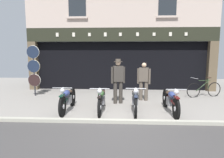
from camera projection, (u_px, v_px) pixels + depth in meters
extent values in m
cube|color=gray|center=(121.00, 91.00, 10.51)|extent=(21.99, 10.00, 0.08)
cube|color=#A4A192|center=(119.00, 123.00, 5.63)|extent=(21.99, 0.16, 0.18)
cube|color=black|center=(121.00, 64.00, 12.61)|extent=(9.19, 4.00, 2.60)
cube|color=brown|center=(34.00, 66.00, 10.75)|extent=(0.44, 0.36, 2.60)
cube|color=brown|center=(212.00, 66.00, 10.27)|extent=(0.44, 0.36, 2.60)
cube|color=#23282D|center=(121.00, 63.00, 10.86)|extent=(8.79, 0.03, 2.18)
cube|color=black|center=(121.00, 35.00, 10.23)|extent=(9.99, 0.24, 0.70)
cube|color=silver|center=(57.00, 35.00, 10.27)|extent=(0.14, 0.03, 0.20)
cube|color=silver|center=(74.00, 35.00, 10.22)|extent=(0.14, 0.03, 0.21)
cube|color=silver|center=(89.00, 35.00, 10.18)|extent=(0.14, 0.03, 0.17)
cube|color=silver|center=(105.00, 34.00, 10.14)|extent=(0.14, 0.03, 0.20)
cube|color=silver|center=(120.00, 34.00, 10.10)|extent=(0.14, 0.03, 0.17)
cube|color=silver|center=(138.00, 34.00, 10.05)|extent=(0.14, 0.03, 0.19)
cube|color=silver|center=(154.00, 34.00, 10.01)|extent=(0.14, 0.03, 0.16)
cube|color=silver|center=(170.00, 34.00, 9.97)|extent=(0.14, 0.03, 0.20)
cube|color=silver|center=(186.00, 34.00, 9.93)|extent=(0.14, 0.03, 0.17)
cube|color=#C3AD9F|center=(121.00, 4.00, 10.10)|extent=(9.99, 0.40, 2.41)
cube|color=#23282D|center=(77.00, 4.00, 10.01)|extent=(0.90, 0.02, 1.30)
cube|color=#C3AD9F|center=(77.00, 18.00, 10.06)|extent=(1.10, 0.12, 0.10)
cube|color=#23282D|center=(168.00, 2.00, 9.78)|extent=(0.90, 0.02, 1.30)
cube|color=#C3AD9F|center=(167.00, 17.00, 9.83)|extent=(1.10, 0.12, 0.10)
cylinder|color=black|center=(62.00, 107.00, 6.13)|extent=(0.08, 0.67, 0.67)
cylinder|color=silver|center=(62.00, 107.00, 6.13)|extent=(0.10, 0.15, 0.15)
cylinder|color=black|center=(73.00, 97.00, 7.47)|extent=(0.09, 0.67, 0.67)
cylinder|color=silver|center=(73.00, 97.00, 7.47)|extent=(0.11, 0.15, 0.15)
cube|color=#143729|center=(68.00, 98.00, 6.79)|extent=(0.09, 1.25, 0.07)
cube|color=slate|center=(68.00, 100.00, 6.80)|extent=(0.21, 0.32, 0.26)
ellipsoid|color=navy|center=(66.00, 93.00, 6.60)|extent=(0.23, 0.46, 0.20)
ellipsoid|color=#38281E|center=(69.00, 91.00, 7.01)|extent=(0.20, 0.30, 0.10)
cube|color=#143729|center=(62.00, 95.00, 6.08)|extent=(0.11, 0.36, 0.04)
sphere|color=silver|center=(62.00, 91.00, 6.12)|extent=(0.15, 0.15, 0.15)
cylinder|color=silver|center=(62.00, 88.00, 6.11)|extent=(0.62, 0.03, 0.02)
cylinder|color=silver|center=(62.00, 97.00, 6.13)|extent=(0.04, 0.25, 0.62)
cylinder|color=black|center=(100.00, 107.00, 6.09)|extent=(0.08, 0.64, 0.64)
cylinder|color=silver|center=(100.00, 107.00, 6.09)|extent=(0.10, 0.14, 0.14)
cylinder|color=black|center=(103.00, 97.00, 7.52)|extent=(0.09, 0.64, 0.64)
cylinder|color=silver|center=(103.00, 97.00, 7.52)|extent=(0.11, 0.14, 0.14)
cube|color=black|center=(102.00, 98.00, 6.79)|extent=(0.09, 1.33, 0.07)
cube|color=slate|center=(102.00, 100.00, 6.80)|extent=(0.20, 0.32, 0.26)
ellipsoid|color=#2D4C27|center=(101.00, 94.00, 6.59)|extent=(0.23, 0.46, 0.20)
ellipsoid|color=#38281E|center=(102.00, 92.00, 7.03)|extent=(0.20, 0.30, 0.10)
cube|color=black|center=(99.00, 97.00, 6.05)|extent=(0.10, 0.36, 0.04)
sphere|color=silver|center=(100.00, 91.00, 6.09)|extent=(0.15, 0.15, 0.15)
cylinder|color=silver|center=(100.00, 89.00, 6.08)|extent=(0.62, 0.03, 0.02)
cylinder|color=silver|center=(100.00, 98.00, 6.10)|extent=(0.04, 0.27, 0.61)
cylinder|color=black|center=(136.00, 107.00, 6.02)|extent=(0.09, 0.68, 0.68)
cylinder|color=silver|center=(136.00, 107.00, 6.02)|extent=(0.11, 0.15, 0.15)
cylinder|color=black|center=(134.00, 97.00, 7.40)|extent=(0.10, 0.68, 0.68)
cylinder|color=silver|center=(134.00, 97.00, 7.40)|extent=(0.12, 0.15, 0.15)
cube|color=#293148|center=(135.00, 98.00, 6.69)|extent=(0.12, 1.30, 0.07)
cube|color=slate|center=(135.00, 100.00, 6.70)|extent=(0.21, 0.33, 0.26)
ellipsoid|color=#262829|center=(135.00, 94.00, 6.50)|extent=(0.24, 0.47, 0.20)
ellipsoid|color=#38281E|center=(135.00, 92.00, 6.92)|extent=(0.21, 0.31, 0.10)
cube|color=#293148|center=(136.00, 96.00, 5.97)|extent=(0.11, 0.36, 0.04)
sphere|color=silver|center=(136.00, 91.00, 6.01)|extent=(0.15, 0.15, 0.15)
cylinder|color=silver|center=(136.00, 89.00, 6.00)|extent=(0.62, 0.05, 0.02)
cylinder|color=silver|center=(136.00, 98.00, 6.02)|extent=(0.04, 0.23, 0.62)
cylinder|color=black|center=(176.00, 109.00, 5.89)|extent=(0.08, 0.67, 0.67)
cylinder|color=silver|center=(176.00, 109.00, 5.89)|extent=(0.10, 0.15, 0.15)
cylinder|color=black|center=(165.00, 98.00, 7.30)|extent=(0.09, 0.67, 0.67)
cylinder|color=silver|center=(165.00, 98.00, 7.30)|extent=(0.11, 0.15, 0.15)
cube|color=#581718|center=(170.00, 99.00, 6.58)|extent=(0.08, 1.30, 0.07)
cube|color=slate|center=(170.00, 101.00, 6.59)|extent=(0.20, 0.32, 0.26)
ellipsoid|color=navy|center=(172.00, 95.00, 6.38)|extent=(0.22, 0.46, 0.20)
ellipsoid|color=#38281E|center=(169.00, 93.00, 6.81)|extent=(0.20, 0.30, 0.10)
cube|color=#581718|center=(177.00, 97.00, 5.85)|extent=(0.10, 0.36, 0.04)
sphere|color=silver|center=(176.00, 92.00, 5.89)|extent=(0.15, 0.15, 0.15)
cylinder|color=silver|center=(176.00, 89.00, 5.88)|extent=(0.62, 0.03, 0.02)
cylinder|color=silver|center=(176.00, 99.00, 5.89)|extent=(0.04, 0.29, 0.60)
cylinder|color=#38332D|center=(121.00, 92.00, 7.80)|extent=(0.15, 0.15, 0.90)
cylinder|color=#38332D|center=(115.00, 92.00, 7.77)|extent=(0.15, 0.15, 0.90)
cube|color=#38332D|center=(118.00, 74.00, 7.69)|extent=(0.42, 0.30, 0.62)
cube|color=silver|center=(118.00, 72.00, 7.79)|extent=(0.14, 0.05, 0.35)
cube|color=brown|center=(117.00, 72.00, 7.80)|extent=(0.05, 0.02, 0.32)
cylinder|color=#38332D|center=(124.00, 75.00, 7.73)|extent=(0.09, 0.09, 0.64)
cylinder|color=#38332D|center=(112.00, 75.00, 7.65)|extent=(0.09, 0.09, 0.64)
sphere|color=beige|center=(118.00, 63.00, 7.63)|extent=(0.20, 0.20, 0.20)
cylinder|color=#4C4238|center=(118.00, 62.00, 7.62)|extent=(0.34, 0.34, 0.01)
cylinder|color=#4C4238|center=(118.00, 60.00, 7.62)|extent=(0.21, 0.21, 0.11)
cylinder|color=brown|center=(146.00, 91.00, 8.25)|extent=(0.15, 0.15, 0.83)
cylinder|color=brown|center=(141.00, 90.00, 8.32)|extent=(0.15, 0.15, 0.83)
cube|color=brown|center=(144.00, 75.00, 8.19)|extent=(0.42, 0.31, 0.58)
cube|color=silver|center=(144.00, 73.00, 8.29)|extent=(0.14, 0.05, 0.32)
cube|color=brown|center=(144.00, 73.00, 8.31)|extent=(0.05, 0.02, 0.30)
cylinder|color=brown|center=(150.00, 76.00, 8.14)|extent=(0.09, 0.09, 0.64)
cylinder|color=brown|center=(138.00, 76.00, 8.27)|extent=(0.09, 0.09, 0.64)
sphere|color=tan|center=(144.00, 65.00, 8.14)|extent=(0.20, 0.20, 0.20)
cylinder|color=#232328|center=(34.00, 71.00, 9.11)|extent=(0.06, 0.06, 2.29)
cylinder|color=#192338|center=(33.00, 52.00, 8.97)|extent=(0.57, 0.03, 0.57)
torus|color=silver|center=(33.00, 52.00, 8.99)|extent=(0.60, 0.04, 0.60)
cylinder|color=#192338|center=(34.00, 66.00, 9.06)|extent=(0.57, 0.03, 0.57)
torus|color=beige|center=(34.00, 66.00, 9.07)|extent=(0.60, 0.04, 0.60)
cylinder|color=black|center=(34.00, 80.00, 9.14)|extent=(0.57, 0.03, 0.57)
torus|color=silver|center=(34.00, 80.00, 9.16)|extent=(0.60, 0.04, 0.60)
cube|color=silver|center=(166.00, 59.00, 10.56)|extent=(0.84, 0.02, 1.11)
cube|color=#232328|center=(166.00, 51.00, 10.48)|extent=(0.84, 0.01, 0.20)
torus|color=black|center=(193.00, 90.00, 8.84)|extent=(0.66, 0.21, 0.68)
torus|color=black|center=(214.00, 89.00, 9.06)|extent=(0.66, 0.21, 0.68)
cylinder|color=#23381E|center=(202.00, 86.00, 8.91)|extent=(0.61, 0.20, 0.47)
cylinder|color=#23381E|center=(205.00, 80.00, 8.89)|extent=(0.58, 0.18, 0.03)
cylinder|color=#23381E|center=(208.00, 83.00, 8.95)|extent=(0.07, 0.05, 0.52)
ellipsoid|color=#332319|center=(209.00, 78.00, 8.93)|extent=(0.26, 0.18, 0.06)
cylinder|color=silver|center=(194.00, 78.00, 8.76)|extent=(0.15, 0.49, 0.02)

